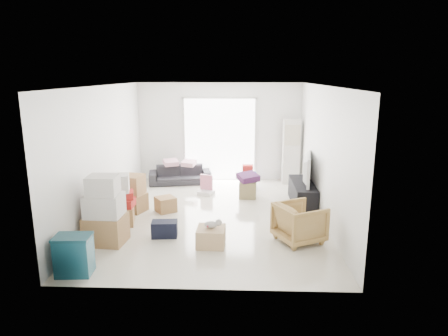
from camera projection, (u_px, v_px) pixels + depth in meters
name	position (u px, v px, depth m)	size (l,w,h in m)	color
room_shell	(213.00, 153.00, 8.16)	(4.98, 6.48, 3.18)	beige
sliding_door	(220.00, 136.00, 11.08)	(2.10, 0.04, 2.33)	white
ac_tower	(291.00, 152.00, 10.78)	(0.45, 0.30, 1.75)	silver
tv_console	(302.00, 194.00, 9.12)	(0.46, 1.54, 0.51)	black
television	(303.00, 180.00, 9.05)	(1.14, 0.66, 0.15)	black
sofa	(180.00, 172.00, 10.87)	(1.67, 0.49, 0.65)	#2A292F
pillow_left	(171.00, 158.00, 10.83)	(0.39, 0.31, 0.12)	#F0AFC6
pillow_right	(189.00, 158.00, 10.75)	(0.38, 0.31, 0.13)	#F0AFC6
armchair	(300.00, 221.00, 7.07)	(0.75, 0.70, 0.77)	#AA844B
storage_bins	(74.00, 255.00, 5.91)	(0.55, 0.40, 0.61)	#164B5B
box_stack_a	(105.00, 213.00, 6.97)	(0.72, 0.62, 1.23)	#986E45
box_stack_b	(120.00, 203.00, 7.87)	(0.60, 0.59, 1.02)	#986E45
box_stack_c	(132.00, 194.00, 8.65)	(0.67, 0.62, 0.81)	#986E45
loose_box	(166.00, 204.00, 8.67)	(0.39, 0.39, 0.32)	#986E45
duffel_bag	(165.00, 229.00, 7.32)	(0.46, 0.28, 0.30)	black
ottoman	(248.00, 189.00, 9.64)	(0.40, 0.40, 0.40)	#948B56
blanket	(248.00, 179.00, 9.58)	(0.44, 0.44, 0.14)	#4C2051
kids_table	(248.00, 172.00, 10.49)	(0.46, 0.46, 0.60)	#092CAC
toy_walker	(206.00, 189.00, 9.95)	(0.44, 0.42, 0.47)	silver
wood_crate	(211.00, 237.00, 6.95)	(0.48, 0.48, 0.32)	tan
plush_bunny	(213.00, 224.00, 6.90)	(0.31, 0.17, 0.15)	#B2ADA8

